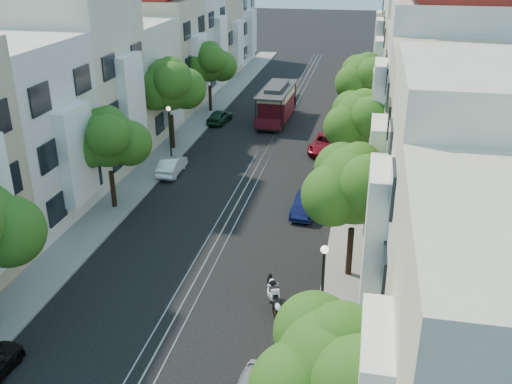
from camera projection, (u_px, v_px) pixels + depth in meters
The scene contains 24 objects.
ground at pixel (270, 143), 46.19m from camera, with size 200.00×200.00×0.00m, color black.
sidewalk_east at pixel (361, 148), 44.87m from camera, with size 2.50×80.00×0.12m, color gray.
sidewalk_west at pixel (185, 136), 47.46m from camera, with size 2.50×80.00×0.12m, color gray.
rail_left at pixel (263, 142), 46.28m from camera, with size 0.06×80.00×0.02m, color gray.
rail_slot at pixel (270, 143), 46.18m from camera, with size 0.06×80.00×0.02m, color gray.
rail_right at pixel (277, 143), 46.09m from camera, with size 0.06×80.00×0.02m, color gray.
lane_line at pixel (270, 143), 46.19m from camera, with size 0.08×80.00×0.01m, color tan.
townhouses_east at pixel (429, 86), 41.90m from camera, with size 7.75×72.00×12.00m.
townhouses_west at pixel (127, 74), 46.18m from camera, with size 7.75×72.00×11.76m.
tree_e_a at pixel (338, 371), 15.27m from camera, with size 4.72×3.87×6.27m.
tree_e_b at pixel (356, 187), 25.91m from camera, with size 4.93×4.08×6.68m.
tree_e_c at pixel (362, 121), 35.83m from camera, with size 4.84×3.99×6.52m.
tree_e_d at pixel (366, 79), 45.60m from camera, with size 5.01×4.16×6.85m.
tree_w_b at pixel (108, 140), 33.10m from camera, with size 4.72×3.87×6.27m.
tree_w_c at pixel (170, 85), 42.70m from camera, with size 5.13×4.28×7.09m.
tree_w_d at pixel (210, 63), 52.77m from camera, with size 4.84×3.99×6.52m.
lamp_east at pixel (323, 278), 22.38m from camera, with size 0.32×0.32×4.16m.
lamp_west at pixel (169, 126), 40.78m from camera, with size 0.32×0.32×4.16m.
sportbike_rider at pixel (273, 294), 24.97m from camera, with size 0.90×2.09×1.50m.
cable_car at pixel (277, 102), 51.00m from camera, with size 2.74×8.01×3.05m.
parked_car_e_mid at pixel (307, 203), 34.02m from camera, with size 1.30×3.72×1.22m, color #0B103B.
parked_car_e_far at pixel (327, 143), 44.01m from camera, with size 2.20×4.78×1.33m, color maroon.
parked_car_w_mid at pixel (172, 166), 39.82m from camera, with size 1.25×3.58×1.18m, color white.
parked_car_w_far at pixel (220, 116), 50.99m from camera, with size 1.41×3.52×1.20m, color #163821.
Camera 1 is at (7.44, -15.26, 14.96)m, focal length 40.00 mm.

